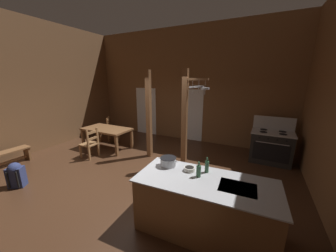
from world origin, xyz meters
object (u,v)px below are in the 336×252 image
(kitchen_island, at_px, (204,206))
(stove_range, at_px, (271,146))
(ladderback_chair_near_window, at_px, (90,144))
(backpack, at_px, (16,174))
(bottle_tall_on_counter, at_px, (207,166))
(bench_along_left_wall, at_px, (1,158))
(stockpot_on_counter, at_px, (168,162))
(ladderback_chair_by_post, at_px, (112,129))
(mixing_bowl_on_counter, at_px, (189,169))
(bottle_short_on_counter, at_px, (199,171))
(dining_table, at_px, (107,131))

(kitchen_island, distance_m, stove_range, 3.66)
(kitchen_island, distance_m, ladderback_chair_near_window, 4.25)
(backpack, height_order, bottle_tall_on_counter, bottle_tall_on_counter)
(kitchen_island, xyz_separation_m, bench_along_left_wall, (-5.69, -0.35, -0.16))
(backpack, bearing_deg, stockpot_on_counter, 13.87)
(ladderback_chair_by_post, distance_m, bottle_tall_on_counter, 5.35)
(stove_range, distance_m, ladderback_chair_near_window, 5.57)
(ladderback_chair_near_window, distance_m, backpack, 1.98)
(mixing_bowl_on_counter, height_order, bottle_short_on_counter, bottle_short_on_counter)
(backpack, xyz_separation_m, stockpot_on_counter, (3.50, 0.86, 0.69))
(backpack, xyz_separation_m, mixing_bowl_on_counter, (3.91, 0.86, 0.64))
(stove_range, xyz_separation_m, bench_along_left_wall, (-6.76, -3.85, -0.18))
(backpack, bearing_deg, bottle_short_on_counter, 10.13)
(bench_along_left_wall, xyz_separation_m, mixing_bowl_on_counter, (5.37, 0.53, 0.65))
(bottle_tall_on_counter, bearing_deg, mixing_bowl_on_counter, -163.62)
(bottle_tall_on_counter, relative_size, bottle_short_on_counter, 1.03)
(dining_table, bearing_deg, backpack, -91.60)
(ladderback_chair_by_post, xyz_separation_m, bottle_tall_on_counter, (4.61, -2.66, 0.58))
(stove_range, distance_m, bench_along_left_wall, 7.78)
(stove_range, xyz_separation_m, dining_table, (-5.22, -1.36, 0.17))
(kitchen_island, relative_size, bottle_tall_on_counter, 8.31)
(ladderback_chair_near_window, relative_size, stockpot_on_counter, 2.66)
(dining_table, xyz_separation_m, bench_along_left_wall, (-1.54, -2.49, -0.35))
(kitchen_island, distance_m, bottle_short_on_counter, 0.58)
(ladderback_chair_by_post, xyz_separation_m, bench_along_left_wall, (-1.03, -3.28, -0.15))
(stove_range, bearing_deg, bottle_tall_on_counter, -108.96)
(bench_along_left_wall, height_order, stockpot_on_counter, stockpot_on_counter)
(dining_table, relative_size, ladderback_chair_near_window, 1.80)
(ladderback_chair_by_post, xyz_separation_m, bottle_short_on_counter, (4.53, -2.87, 0.57))
(stove_range, xyz_separation_m, stockpot_on_counter, (-1.80, -3.31, 0.52))
(stockpot_on_counter, bearing_deg, ladderback_chair_by_post, 145.10)
(dining_table, relative_size, mixing_bowl_on_counter, 9.28)
(bottle_short_on_counter, bearing_deg, dining_table, 152.67)
(ladderback_chair_by_post, height_order, bottle_short_on_counter, bottle_short_on_counter)
(ladderback_chair_by_post, distance_m, bottle_short_on_counter, 5.39)
(dining_table, distance_m, bottle_short_on_counter, 4.55)
(kitchen_island, height_order, dining_table, kitchen_island)
(kitchen_island, xyz_separation_m, bottle_tall_on_counter, (-0.05, 0.26, 0.57))
(backpack, distance_m, bottle_tall_on_counter, 4.35)
(bench_along_left_wall, relative_size, mixing_bowl_on_counter, 7.53)
(stove_range, height_order, bench_along_left_wall, stove_range)
(ladderback_chair_by_post, bearing_deg, bottle_tall_on_counter, -30.02)
(ladderback_chair_near_window, distance_m, bench_along_left_wall, 2.33)
(stove_range, distance_m, bottle_short_on_counter, 3.68)
(kitchen_island, xyz_separation_m, backpack, (-4.24, -0.68, -0.15))
(dining_table, xyz_separation_m, ladderback_chair_near_window, (0.11, -0.85, -0.20))
(ladderback_chair_by_post, height_order, bottle_tall_on_counter, bottle_tall_on_counter)
(ladderback_chair_by_post, distance_m, stockpot_on_counter, 4.82)
(stockpot_on_counter, bearing_deg, mixing_bowl_on_counter, -1.10)
(stove_range, relative_size, backpack, 2.21)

